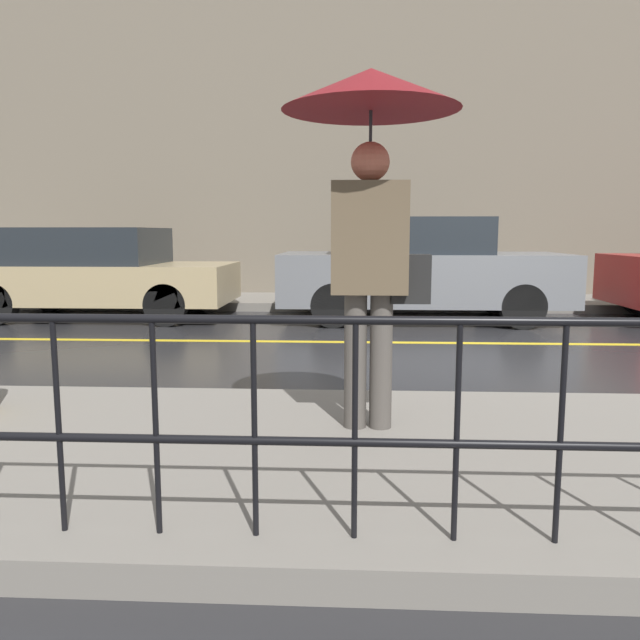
# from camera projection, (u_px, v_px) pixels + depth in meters

# --- Properties ---
(ground_plane) EXTENTS (80.00, 80.00, 0.00)m
(ground_plane) POSITION_uv_depth(u_px,v_px,m) (497.00, 344.00, 7.80)
(ground_plane) COLOR #262628
(sidewalk_far) EXTENTS (28.00, 1.99, 0.15)m
(sidewalk_far) POSITION_uv_depth(u_px,v_px,m) (448.00, 302.00, 11.76)
(sidewalk_far) COLOR slate
(sidewalk_far) RESTS_ON ground_plane
(lane_marking) EXTENTS (25.20, 0.12, 0.01)m
(lane_marking) POSITION_uv_depth(u_px,v_px,m) (497.00, 343.00, 7.80)
(lane_marking) COLOR gold
(lane_marking) RESTS_ON ground_plane
(building_storefront) EXTENTS (28.00, 0.30, 6.66)m
(building_storefront) POSITION_uv_depth(u_px,v_px,m) (444.00, 134.00, 12.44)
(building_storefront) COLOR #706656
(building_storefront) RESTS_ON ground_plane
(pedestrian) EXTENTS (1.07, 1.07, 2.18)m
(pedestrian) POSITION_uv_depth(u_px,v_px,m) (371.00, 150.00, 3.73)
(pedestrian) COLOR #4C4742
(pedestrian) RESTS_ON sidewalk_near
(car_tan) EXTENTS (4.18, 1.94, 1.45)m
(car_tan) POSITION_uv_depth(u_px,v_px,m) (99.00, 272.00, 10.09)
(car_tan) COLOR tan
(car_tan) RESTS_ON ground_plane
(car_grey) EXTENTS (4.40, 1.95, 1.61)m
(car_grey) POSITION_uv_depth(u_px,v_px,m) (419.00, 269.00, 9.82)
(car_grey) COLOR slate
(car_grey) RESTS_ON ground_plane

